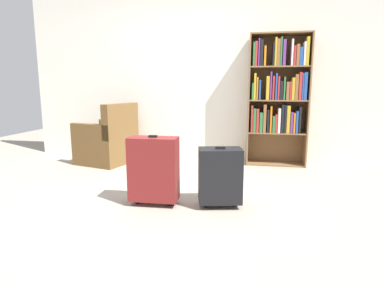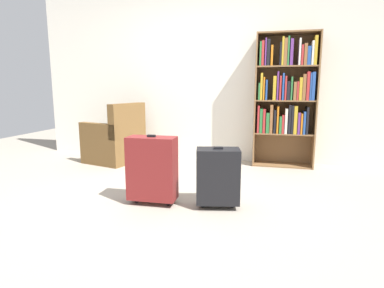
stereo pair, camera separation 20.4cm
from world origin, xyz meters
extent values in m
plane|color=#9E9384|center=(0.00, 0.00, 0.00)|extent=(9.69, 9.69, 0.00)
cube|color=silver|center=(0.00, 1.99, 1.30)|extent=(5.54, 0.10, 2.60)
cube|color=brown|center=(0.75, 1.76, 0.93)|extent=(0.02, 0.33, 1.87)
cube|color=brown|center=(1.57, 1.76, 0.93)|extent=(0.02, 0.33, 1.87)
cube|color=brown|center=(1.16, 1.91, 0.93)|extent=(0.84, 0.02, 1.87)
cube|color=brown|center=(1.16, 1.76, 0.01)|extent=(0.80, 0.31, 0.02)
cube|color=brown|center=(1.16, 1.76, 0.48)|extent=(0.80, 0.31, 0.02)
cube|color=brown|center=(1.16, 1.76, 0.94)|extent=(0.80, 0.31, 0.02)
cube|color=brown|center=(1.16, 1.76, 1.41)|extent=(0.80, 0.31, 0.02)
cube|color=brown|center=(1.16, 1.76, 1.86)|extent=(0.80, 0.31, 0.02)
cube|color=#B22D2D|center=(0.81, 1.70, 0.68)|extent=(0.03, 0.19, 0.39)
cube|color=#2D7238|center=(0.84, 1.72, 0.66)|extent=(0.04, 0.24, 0.34)
cube|color=#B22D2D|center=(0.89, 1.74, 0.66)|extent=(0.03, 0.28, 0.34)
cube|color=#2D7238|center=(0.94, 1.70, 0.63)|extent=(0.04, 0.20, 0.29)
cube|color=brown|center=(0.98, 1.73, 0.69)|extent=(0.04, 0.26, 0.40)
cube|color=black|center=(1.03, 1.74, 0.65)|extent=(0.03, 0.28, 0.33)
cube|color=orange|center=(1.07, 1.71, 0.68)|extent=(0.02, 0.21, 0.38)
cube|color=#2D7238|center=(1.11, 1.71, 0.61)|extent=(0.03, 0.22, 0.24)
cube|color=#B22D2D|center=(1.15, 1.74, 0.62)|extent=(0.03, 0.28, 0.26)
cube|color=silver|center=(1.19, 1.73, 0.66)|extent=(0.03, 0.24, 0.35)
cube|color=black|center=(1.23, 1.70, 0.69)|extent=(0.03, 0.20, 0.40)
cube|color=black|center=(1.27, 1.71, 0.68)|extent=(0.03, 0.21, 0.39)
cube|color=gold|center=(1.31, 1.73, 0.68)|extent=(0.04, 0.24, 0.39)
cube|color=#66337F|center=(1.36, 1.71, 0.64)|extent=(0.03, 0.20, 0.30)
cube|color=orange|center=(1.39, 1.73, 0.63)|extent=(0.02, 0.26, 0.29)
cube|color=#264C99|center=(1.43, 1.72, 0.64)|extent=(0.03, 0.24, 0.31)
cube|color=black|center=(1.47, 1.74, 0.67)|extent=(0.03, 0.27, 0.37)
cube|color=#2D7238|center=(0.80, 1.70, 1.07)|extent=(0.02, 0.19, 0.24)
cube|color=gold|center=(0.83, 1.71, 1.14)|extent=(0.03, 0.21, 0.37)
cube|color=orange|center=(0.87, 1.72, 1.11)|extent=(0.02, 0.24, 0.32)
cube|color=#264C99|center=(0.90, 1.72, 1.09)|extent=(0.02, 0.24, 0.28)
cube|color=gold|center=(1.01, 1.72, 1.12)|extent=(0.04, 0.24, 0.33)
cube|color=#66337F|center=(1.05, 1.70, 1.15)|extent=(0.02, 0.19, 0.39)
cube|color=#B22D2D|center=(1.09, 1.70, 1.12)|extent=(0.03, 0.20, 0.33)
cube|color=#264C99|center=(1.12, 1.71, 1.14)|extent=(0.02, 0.20, 0.37)
cube|color=#B22D2D|center=(1.16, 1.72, 1.12)|extent=(0.02, 0.23, 0.33)
cube|color=black|center=(1.20, 1.73, 1.08)|extent=(0.04, 0.24, 0.26)
cube|color=#2D7238|center=(1.24, 1.74, 1.11)|extent=(0.02, 0.27, 0.32)
cube|color=brown|center=(1.28, 1.71, 1.08)|extent=(0.04, 0.22, 0.25)
cube|color=#B22D2D|center=(1.32, 1.74, 1.08)|extent=(0.02, 0.27, 0.25)
cube|color=gold|center=(1.35, 1.70, 1.11)|extent=(0.04, 0.18, 0.31)
cube|color=brown|center=(1.40, 1.71, 1.13)|extent=(0.04, 0.20, 0.35)
cube|color=#B22D2D|center=(1.45, 1.72, 1.15)|extent=(0.04, 0.24, 0.38)
cube|color=#264C99|center=(1.48, 1.72, 1.14)|extent=(0.02, 0.22, 0.37)
cube|color=#264C99|center=(1.51, 1.71, 1.14)|extent=(0.04, 0.21, 0.38)
cube|color=#2D7238|center=(0.80, 1.71, 1.58)|extent=(0.02, 0.21, 0.32)
cube|color=#B22D2D|center=(0.83, 1.71, 1.59)|extent=(0.03, 0.22, 0.33)
cube|color=#66337F|center=(0.87, 1.73, 1.61)|extent=(0.02, 0.26, 0.37)
cube|color=black|center=(0.91, 1.70, 1.60)|extent=(0.04, 0.20, 0.35)
cube|color=orange|center=(0.96, 1.72, 1.56)|extent=(0.03, 0.24, 0.27)
cube|color=black|center=(1.07, 1.72, 1.58)|extent=(0.02, 0.24, 0.31)
cube|color=gold|center=(1.10, 1.70, 1.61)|extent=(0.03, 0.19, 0.38)
cube|color=brown|center=(1.13, 1.71, 1.60)|extent=(0.04, 0.22, 0.36)
cube|color=#2D7238|center=(1.17, 1.72, 1.61)|extent=(0.02, 0.23, 0.38)
cube|color=#66337F|center=(1.21, 1.74, 1.60)|extent=(0.04, 0.26, 0.35)
cube|color=silver|center=(1.32, 1.71, 1.60)|extent=(0.02, 0.22, 0.35)
cube|color=#B22D2D|center=(1.35, 1.70, 1.55)|extent=(0.03, 0.19, 0.26)
cube|color=brown|center=(1.39, 1.71, 1.56)|extent=(0.04, 0.21, 0.28)
cube|color=#264C99|center=(1.44, 1.74, 1.54)|extent=(0.04, 0.27, 0.24)
cube|color=silver|center=(1.48, 1.71, 1.58)|extent=(0.03, 0.21, 0.31)
cube|color=gold|center=(1.51, 1.71, 1.61)|extent=(0.04, 0.21, 0.37)
cube|color=brown|center=(-1.35, 1.42, 0.20)|extent=(0.86, 0.86, 0.40)
cube|color=#91724F|center=(-1.35, 1.42, 0.44)|extent=(0.69, 0.64, 0.08)
cube|color=brown|center=(-1.07, 1.34, 0.65)|extent=(0.30, 0.71, 0.50)
cube|color=brown|center=(-1.27, 1.70, 0.51)|extent=(0.70, 0.28, 0.22)
cube|color=brown|center=(-1.43, 1.13, 0.51)|extent=(0.70, 0.28, 0.22)
cylinder|color=white|center=(-0.89, 1.46, 0.05)|extent=(0.08, 0.08, 0.10)
torus|color=white|center=(-0.83, 1.46, 0.05)|extent=(0.06, 0.01, 0.06)
cube|color=black|center=(0.52, -0.09, 0.31)|extent=(0.44, 0.32, 0.52)
cube|color=black|center=(0.52, -0.09, 0.58)|extent=(0.10, 0.07, 0.02)
cylinder|color=black|center=(0.38, -0.12, 0.03)|extent=(0.06, 0.06, 0.05)
cylinder|color=black|center=(0.65, -0.06, 0.03)|extent=(0.06, 0.06, 0.05)
cube|color=maroon|center=(-0.12, -0.15, 0.36)|extent=(0.47, 0.23, 0.62)
cube|color=black|center=(-0.12, -0.15, 0.68)|extent=(0.08, 0.05, 0.02)
cylinder|color=black|center=(-0.28, -0.16, 0.03)|extent=(0.05, 0.05, 0.05)
cylinder|color=black|center=(0.04, -0.15, 0.03)|extent=(0.05, 0.05, 0.05)
camera|label=1|loc=(0.78, -3.01, 1.13)|focal=29.83mm
camera|label=2|loc=(0.98, -2.97, 1.13)|focal=29.83mm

